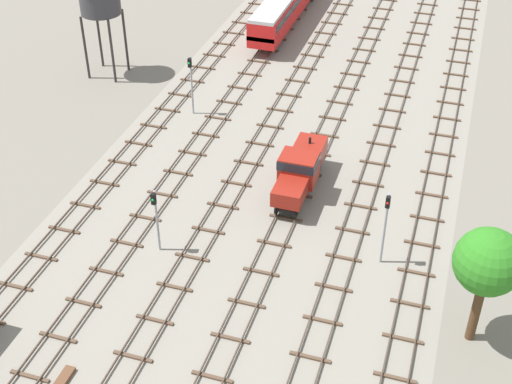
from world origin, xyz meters
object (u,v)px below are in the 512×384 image
(signal_post_nearest, at_px, (386,220))
(diesel_railcar_left_mid, at_px, (287,1))
(signal_post_mid, at_px, (156,213))
(signal_post_near, at_px, (191,78))
(water_tower, at_px, (100,0))
(shunter_loco_centre_near, at_px, (300,168))

(signal_post_nearest, bearing_deg, diesel_railcar_left_mid, 114.33)
(signal_post_mid, bearing_deg, signal_post_near, 104.84)
(signal_post_near, bearing_deg, signal_post_mid, -75.16)
(water_tower, distance_m, signal_post_nearest, 36.06)
(water_tower, relative_size, signal_post_near, 1.64)
(signal_post_nearest, height_order, signal_post_mid, signal_post_nearest)
(diesel_railcar_left_mid, height_order, signal_post_nearest, signal_post_nearest)
(diesel_railcar_left_mid, relative_size, signal_post_nearest, 3.71)
(diesel_railcar_left_mid, xyz_separation_m, signal_post_near, (-2.40, -22.30, 0.87))
(signal_post_near, bearing_deg, water_tower, 155.59)
(water_tower, bearing_deg, signal_post_near, -24.41)
(diesel_railcar_left_mid, relative_size, signal_post_mid, 4.22)
(shunter_loco_centre_near, xyz_separation_m, water_tower, (-22.75, 13.45, 5.42))
(shunter_loco_centre_near, xyz_separation_m, signal_post_nearest, (7.20, -6.26, 1.49))
(signal_post_nearest, relative_size, signal_post_mid, 1.14)
(water_tower, height_order, signal_post_near, water_tower)
(signal_post_nearest, xyz_separation_m, signal_post_mid, (-14.39, -3.27, -0.39))
(shunter_loco_centre_near, height_order, signal_post_mid, signal_post_mid)
(water_tower, bearing_deg, diesel_railcar_left_mid, 52.94)
(signal_post_mid, bearing_deg, shunter_loco_centre_near, 52.94)
(shunter_loco_centre_near, bearing_deg, signal_post_near, 144.44)
(diesel_railcar_left_mid, distance_m, signal_post_nearest, 40.76)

